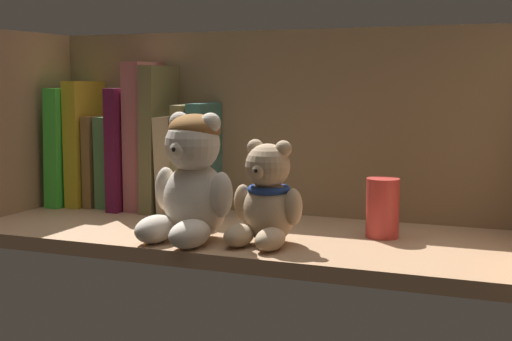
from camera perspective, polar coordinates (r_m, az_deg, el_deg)
name	(u,v)px	position (r cm, az deg, el deg)	size (l,w,h in cm)	color
shelf_board	(241,238)	(102.34, -1.20, -5.36)	(77.95, 29.09, 2.00)	#A87F5B
shelf_back_panel	(278,129)	(114.27, 1.76, 3.32)	(80.35, 1.20, 31.12)	olive
shelf_side_panel_left	(13,129)	(121.41, -18.79, 3.17)	(1.60, 31.49, 31.12)	#A87F5B
book_0	(76,146)	(128.64, -14.11, 1.93)	(2.59, 14.75, 19.97)	green
book_1	(91,143)	(126.87, -13.02, 2.16)	(2.68, 12.16, 21.14)	gold
book_2	(104,160)	(125.73, -12.04, 0.80)	(1.64, 10.61, 15.28)	olive
book_3	(118,161)	(124.16, -10.95, 0.74)	(3.38, 9.48, 15.24)	#518F50
book_4	(133,148)	(122.30, -9.76, 1.79)	(2.05, 14.26, 19.99)	#601539
book_5	(148,136)	(120.59, -8.58, 2.75)	(3.19, 11.27, 24.21)	#B86565
book_6	(165,138)	(119.06, -7.27, 2.57)	(2.36, 13.04, 23.61)	olive
book_7	(181,163)	(118.02, -5.97, 0.59)	(2.93, 12.88, 15.57)	tan
book_8	(196,158)	(116.72, -4.83, 1.00)	(1.62, 14.53, 17.47)	olive
book_9	(209,158)	(115.68, -3.80, 1.01)	(2.34, 11.32, 17.68)	#366660
teddy_bear_larger	(192,180)	(95.40, -5.15, -0.76)	(12.67, 13.20, 17.06)	beige
teddy_bear_smaller	(267,200)	(92.91, 0.84, -2.36)	(10.05, 10.35, 13.61)	tan
pillar_candle	(383,208)	(98.65, 10.04, -2.95)	(4.49, 4.49, 8.10)	#C63833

